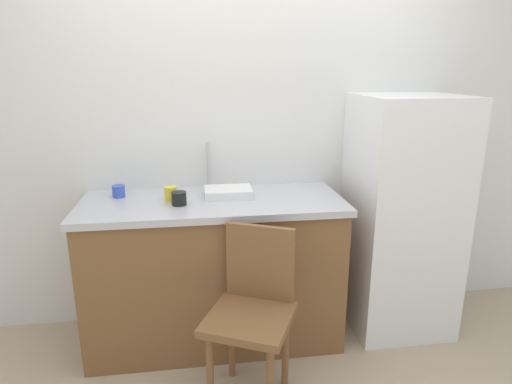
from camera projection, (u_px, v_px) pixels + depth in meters
name	position (u px, v px, depth m)	size (l,w,h in m)	color
back_wall	(247.00, 139.00, 2.86)	(4.80, 0.10, 2.41)	silver
cabinet_base	(215.00, 273.00, 2.70)	(1.49, 0.60, 0.87)	brown
countertop	(213.00, 203.00, 2.58)	(1.53, 0.64, 0.04)	#B7B7BC
faucet	(209.00, 166.00, 2.77)	(0.02, 0.02, 0.30)	#B7B7BC
refrigerator	(401.00, 216.00, 2.78)	(0.61, 0.59, 1.50)	white
chair	(253.00, 307.00, 2.20)	(0.53, 0.53, 0.89)	brown
dish_tray	(228.00, 192.00, 2.63)	(0.28, 0.20, 0.05)	white
cup_blue	(119.00, 191.00, 2.61)	(0.07, 0.07, 0.07)	blue
cup_yellow	(171.00, 194.00, 2.54)	(0.07, 0.07, 0.08)	yellow
cup_black	(179.00, 198.00, 2.46)	(0.08, 0.08, 0.08)	black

